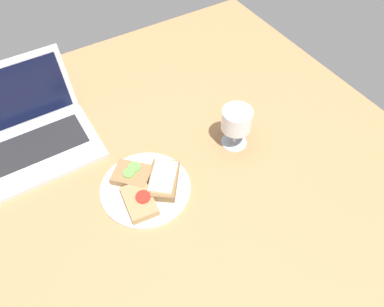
{
  "coord_description": "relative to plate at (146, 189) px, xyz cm",
  "views": [
    {
      "loc": [
        -25.44,
        -52.16,
        85.12
      ],
      "look_at": [
        7.41,
        1.96,
        8.0
      ],
      "focal_mm": 35.0,
      "sensor_mm": 36.0,
      "label": 1
    }
  ],
  "objects": [
    {
      "name": "sandwich_with_cheese",
      "position": [
        4.83,
        -1.16,
        2.09
      ],
      "size": [
        12.82,
        13.81,
        3.33
      ],
      "color": "brown",
      "rests_on": "plate"
    },
    {
      "name": "sandwich_with_cucumber",
      "position": [
        -1.39,
        4.79,
        1.64
      ],
      "size": [
        12.11,
        12.13,
        2.56
      ],
      "color": "#937047",
      "rests_on": "plate"
    },
    {
      "name": "laptop",
      "position": [
        -19.09,
        31.73,
        3.99
      ],
      "size": [
        30.91,
        27.72,
        21.39
      ],
      "color": "silver",
      "rests_on": "wooden_table"
    },
    {
      "name": "wooden_table",
      "position": [
        7.28,
        -1.23,
        -2.03
      ],
      "size": [
        140.0,
        140.0,
        3.0
      ],
      "primitive_type": "cube",
      "color": "#B27F51",
      "rests_on": "ground"
    },
    {
      "name": "sandwich_with_tomato",
      "position": [
        -3.35,
        -3.61,
        1.61
      ],
      "size": [
        8.12,
        11.37,
        2.65
      ],
      "color": "#A88456",
      "rests_on": "plate"
    },
    {
      "name": "wine_glass",
      "position": [
        29.39,
        1.47,
        8.45
      ],
      "size": [
        8.45,
        8.45,
        12.54
      ],
      "color": "white",
      "rests_on": "wooden_table"
    },
    {
      "name": "plate",
      "position": [
        0.0,
        0.0,
        0.0
      ],
      "size": [
        23.64,
        23.64,
        1.06
      ],
      "primitive_type": "cylinder",
      "color": "silver",
      "rests_on": "wooden_table"
    }
  ]
}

